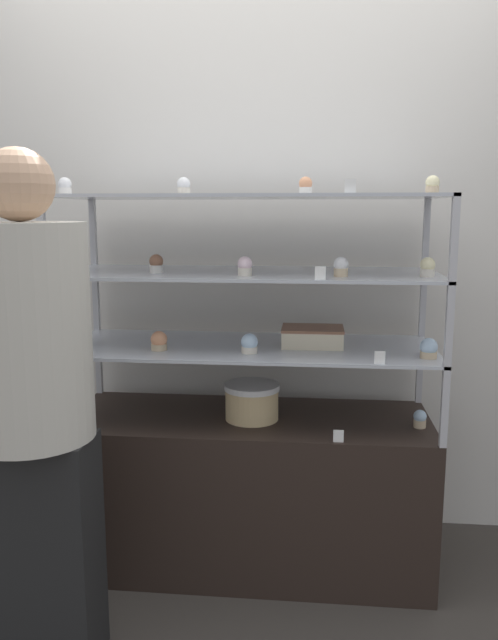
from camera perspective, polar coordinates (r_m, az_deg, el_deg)
ground_plane at (r=2.73m, az=-0.00°, el=-20.98°), size 20.00×20.00×0.00m
back_wall at (r=2.75m, az=0.88°, el=7.82°), size 8.00×0.05×2.60m
display_base at (r=2.58m, az=-0.00°, el=-15.19°), size 1.40×0.53×0.61m
display_riser_lower at (r=2.40m, az=-0.00°, el=-2.70°), size 1.40×0.53×0.28m
display_riser_middle at (r=2.35m, az=-0.00°, el=4.06°), size 1.40×0.53×0.28m
display_riser_upper at (r=2.34m, az=-0.00°, el=10.99°), size 1.40×0.53×0.28m
layer_cake_centerpiece at (r=2.42m, az=0.27°, el=-7.45°), size 0.21×0.21×0.14m
sheet_cake_frosted at (r=2.39m, az=5.83°, el=-1.51°), size 0.23×0.17×0.07m
cupcake_0 at (r=2.47m, az=-15.61°, el=-8.33°), size 0.05×0.05×0.07m
cupcake_1 at (r=2.42m, az=15.35°, el=-8.71°), size 0.05×0.05×0.07m
price_tag_0 at (r=2.22m, az=8.18°, el=-10.47°), size 0.04×0.00×0.04m
cupcake_2 at (r=2.49m, az=-15.15°, el=-1.43°), size 0.06×0.06×0.07m
cupcake_3 at (r=2.33m, az=-8.23°, el=-1.94°), size 0.06×0.06×0.07m
cupcake_4 at (r=2.26m, az=0.04°, el=-2.20°), size 0.06×0.06×0.07m
cupcake_5 at (r=2.27m, az=16.11°, el=-2.54°), size 0.06×0.06×0.07m
price_tag_1 at (r=2.15m, az=11.87°, el=-3.38°), size 0.04×0.00×0.04m
cupcake_6 at (r=2.42m, az=-15.74°, el=5.01°), size 0.05×0.05×0.07m
cupcake_7 at (r=2.34m, az=-8.47°, el=5.11°), size 0.05×0.05×0.07m
cupcake_8 at (r=2.21m, az=-0.48°, el=4.93°), size 0.05×0.05×0.07m
cupcake_9 at (r=2.20m, az=8.41°, el=4.82°), size 0.05×0.05×0.07m
cupcake_10 at (r=2.25m, az=16.01°, el=4.65°), size 0.05×0.05×0.07m
price_tag_2 at (r=2.09m, az=6.54°, el=4.28°), size 0.04×0.00×0.04m
cupcake_11 at (r=2.37m, az=-16.48°, el=11.65°), size 0.05×0.05×0.06m
cupcake_12 at (r=2.28m, az=-5.99°, el=12.08°), size 0.05×0.05×0.06m
cupcake_13 at (r=2.24m, az=5.20°, el=12.13°), size 0.05×0.05×0.06m
cupcake_14 at (r=2.24m, az=16.43°, el=11.78°), size 0.05×0.05×0.06m
price_tag_3 at (r=2.09m, az=9.25°, el=12.01°), size 0.04×0.00×0.04m
customer_figure at (r=1.97m, az=-19.29°, el=-7.07°), size 0.37×0.37×1.58m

